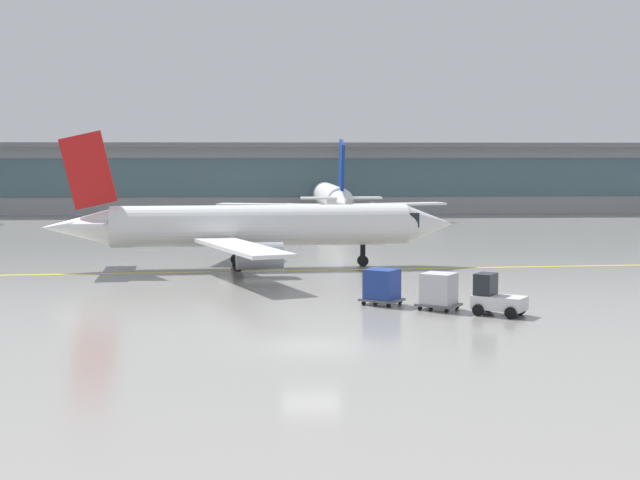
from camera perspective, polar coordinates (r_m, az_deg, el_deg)
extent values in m
plane|color=gray|center=(40.37, -0.52, -6.45)|extent=(400.00, 400.00, 0.00)
cube|color=yellow|center=(66.05, -3.58, -1.88)|extent=(109.77, 7.85, 0.01)
cube|color=#9EA3A8|center=(130.67, -2.57, 3.63)|extent=(195.02, 8.00, 9.00)
cube|color=slate|center=(126.58, -2.54, 3.78)|extent=(187.22, 0.16, 5.04)
cube|color=slate|center=(129.12, -2.56, 5.74)|extent=(202.82, 11.00, 0.60)
cylinder|color=white|center=(112.34, 0.69, 2.61)|extent=(3.31, 21.10, 2.92)
cone|color=white|center=(124.56, 0.18, 2.87)|extent=(2.84, 3.56, 2.78)
cube|color=black|center=(122.21, 0.27, 2.99)|extent=(2.33, 2.67, 1.02)
cone|color=white|center=(99.55, 1.36, 2.27)|extent=(2.57, 4.72, 2.48)
cube|color=white|center=(110.23, -3.11, 2.13)|extent=(12.34, 5.77, 0.24)
cylinder|color=#999EA3|center=(111.65, -1.88, 1.76)|extent=(1.86, 3.13, 1.81)
cube|color=white|center=(111.60, 4.60, 2.16)|extent=(12.31, 6.17, 0.24)
cylinder|color=#999EA3|center=(112.57, 3.28, 1.78)|extent=(1.86, 3.13, 1.81)
cube|color=navy|center=(100.35, 1.31, 4.55)|extent=(0.38, 3.95, 5.50)
cube|color=white|center=(100.61, 0.07, 2.55)|extent=(4.34, 2.14, 0.21)
cube|color=white|center=(101.04, 2.50, 2.56)|extent=(4.34, 2.14, 0.21)
cylinder|color=black|center=(119.78, 0.37, 1.70)|extent=(0.38, 0.38, 1.55)
cylinder|color=black|center=(119.81, 0.37, 1.52)|extent=(0.49, 0.78, 0.77)
cylinder|color=black|center=(110.59, -0.25, 1.41)|extent=(0.38, 0.38, 1.55)
cylinder|color=black|center=(110.62, -0.25, 1.21)|extent=(0.49, 0.78, 0.77)
cylinder|color=black|center=(110.95, 1.79, 1.42)|extent=(0.38, 0.38, 1.55)
cylinder|color=black|center=(110.98, 1.79, 1.22)|extent=(0.49, 0.78, 0.77)
cylinder|color=white|center=(67.74, -3.59, 0.87)|extent=(21.35, 4.38, 2.94)
cone|color=white|center=(69.65, 6.62, 0.97)|extent=(3.71, 3.03, 2.80)
cube|color=black|center=(69.09, 4.72, 1.26)|extent=(2.80, 2.47, 1.03)
cone|color=white|center=(68.13, -14.53, 0.74)|extent=(4.87, 2.82, 2.50)
cube|color=white|center=(75.22, -5.28, 0.68)|extent=(5.26, 12.43, 0.24)
cylinder|color=#999EA3|center=(72.93, -4.18, -0.10)|extent=(3.23, 2.03, 1.82)
cube|color=white|center=(60.22, -4.76, -0.45)|extent=(6.74, 12.34, 0.24)
cylinder|color=#999EA3|center=(62.78, -3.67, -0.97)|extent=(3.23, 2.03, 1.82)
cube|color=red|center=(67.84, -13.81, 4.11)|extent=(3.98, 0.58, 5.54)
cube|color=white|center=(70.10, -13.27, 1.25)|extent=(2.37, 4.46, 0.21)
cube|color=white|center=(65.80, -13.65, 0.99)|extent=(2.37, 4.46, 0.21)
cylinder|color=black|center=(68.83, 2.60, -0.93)|extent=(0.38, 0.38, 1.56)
cylinder|color=black|center=(68.87, 2.60, -1.26)|extent=(0.81, 0.53, 0.78)
cylinder|color=black|center=(69.84, -5.10, -0.86)|extent=(0.38, 0.38, 1.56)
cylinder|color=black|center=(69.88, -5.10, -1.18)|extent=(0.81, 0.53, 0.78)
cylinder|color=black|center=(65.88, -4.97, -1.23)|extent=(0.38, 0.38, 1.56)
cylinder|color=black|center=(65.92, -4.96, -1.56)|extent=(0.81, 0.53, 0.78)
cube|color=silver|center=(48.79, 10.76, -3.73)|extent=(2.94, 2.62, 0.70)
cube|color=#1E2328|center=(48.91, 9.96, -2.63)|extent=(1.44, 1.53, 1.10)
cylinder|color=black|center=(49.22, 11.97, -4.09)|extent=(0.62, 0.52, 0.60)
cylinder|color=black|center=(47.91, 11.43, -4.33)|extent=(0.62, 0.52, 0.60)
cylinder|color=black|center=(49.78, 10.11, -3.95)|extent=(0.62, 0.52, 0.60)
cylinder|color=black|center=(48.49, 9.53, -4.19)|extent=(0.62, 0.52, 0.60)
cube|color=#595B60|center=(50.06, 7.16, -3.88)|extent=(2.64, 2.50, 0.12)
cube|color=silver|center=(49.93, 7.17, -2.91)|extent=(2.17, 2.14, 1.60)
cylinder|color=black|center=(50.43, 8.26, -4.02)|extent=(0.24, 0.21, 0.22)
cylinder|color=black|center=(49.16, 7.64, -4.26)|extent=(0.24, 0.21, 0.22)
cylinder|color=black|center=(51.01, 6.70, -3.90)|extent=(0.24, 0.21, 0.22)
cylinder|color=black|center=(49.75, 6.04, -4.12)|extent=(0.24, 0.21, 0.22)
cube|color=#595B60|center=(51.45, 3.75, -3.60)|extent=(2.64, 2.50, 0.12)
cube|color=navy|center=(51.33, 3.76, -2.65)|extent=(2.17, 2.14, 1.60)
cylinder|color=black|center=(51.77, 4.84, -3.75)|extent=(0.24, 0.21, 0.22)
cylinder|color=black|center=(50.53, 4.15, -3.96)|extent=(0.24, 0.21, 0.22)
cylinder|color=black|center=(52.43, 3.36, -3.62)|extent=(0.24, 0.21, 0.22)
cylinder|color=black|center=(51.21, 2.65, -3.83)|extent=(0.24, 0.21, 0.22)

